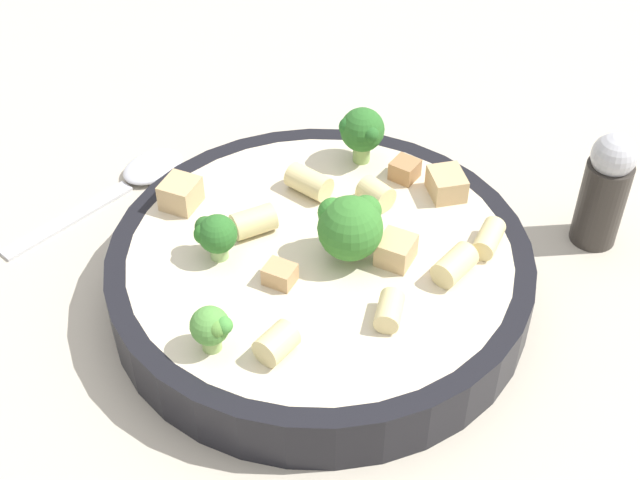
{
  "coord_description": "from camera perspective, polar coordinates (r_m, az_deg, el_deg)",
  "views": [
    {
      "loc": [
        0.1,
        0.39,
        0.41
      ],
      "look_at": [
        0.0,
        0.0,
        0.05
      ],
      "focal_mm": 50.0,
      "sensor_mm": 36.0,
      "label": 1
    }
  ],
  "objects": [
    {
      "name": "pepper_shaker",
      "position": [
        0.62,
        17.77,
        3.11
      ],
      "size": [
        0.03,
        0.03,
        0.09
      ],
      "color": "#332D28",
      "rests_on": "ground_plane"
    },
    {
      "name": "chicken_chunk_2",
      "position": [
        0.54,
        4.88,
        -0.66
      ],
      "size": [
        0.03,
        0.03,
        0.02
      ],
      "primitive_type": "cube",
      "rotation": [
        0.0,
        0.0,
        0.85
      ],
      "color": "tan",
      "rests_on": "pasta_bowl"
    },
    {
      "name": "ground_plane",
      "position": [
        0.58,
        0.0,
        -3.52
      ],
      "size": [
        2.0,
        2.0,
        0.0
      ],
      "primitive_type": "plane",
      "color": "#BCB29E"
    },
    {
      "name": "rigatoni_6",
      "position": [
        0.49,
        -2.8,
        -6.61
      ],
      "size": [
        0.03,
        0.03,
        0.02
      ],
      "primitive_type": "cylinder",
      "rotation": [
        1.57,
        0.0,
        2.22
      ],
      "color": "beige",
      "rests_on": "pasta_bowl"
    },
    {
      "name": "broccoli_floret_3",
      "position": [
        0.49,
        -6.97,
        -5.57
      ],
      "size": [
        0.02,
        0.02,
        0.03
      ],
      "color": "#93B766",
      "rests_on": "pasta_bowl"
    },
    {
      "name": "rigatoni_2",
      "position": [
        0.51,
        4.46,
        -4.53
      ],
      "size": [
        0.02,
        0.03,
        0.01
      ],
      "primitive_type": "cylinder",
      "rotation": [
        1.57,
        0.0,
        2.66
      ],
      "color": "beige",
      "rests_on": "pasta_bowl"
    },
    {
      "name": "chicken_chunk_0",
      "position": [
        0.53,
        -2.58,
        -2.21
      ],
      "size": [
        0.02,
        0.02,
        0.01
      ],
      "primitive_type": "cube",
      "rotation": [
        0.0,
        0.0,
        2.43
      ],
      "color": "tan",
      "rests_on": "pasta_bowl"
    },
    {
      "name": "rigatoni_4",
      "position": [
        0.58,
        3.59,
        2.97
      ],
      "size": [
        0.02,
        0.03,
        0.02
      ],
      "primitive_type": "cylinder",
      "rotation": [
        1.57,
        0.0,
        0.46
      ],
      "color": "beige",
      "rests_on": "pasta_bowl"
    },
    {
      "name": "broccoli_floret_0",
      "position": [
        0.53,
        1.88,
        1.03
      ],
      "size": [
        0.04,
        0.04,
        0.04
      ],
      "color": "#93B766",
      "rests_on": "pasta_bowl"
    },
    {
      "name": "rigatoni_5",
      "position": [
        0.56,
        -4.27,
        1.18
      ],
      "size": [
        0.03,
        0.02,
        0.02
      ],
      "primitive_type": "cylinder",
      "rotation": [
        1.57,
        0.0,
        1.77
      ],
      "color": "beige",
      "rests_on": "pasta_bowl"
    },
    {
      "name": "broccoli_floret_1",
      "position": [
        0.54,
        -6.73,
        0.38
      ],
      "size": [
        0.03,
        0.03,
        0.03
      ],
      "color": "#9EC175",
      "rests_on": "pasta_bowl"
    },
    {
      "name": "rigatoni_3",
      "position": [
        0.54,
        8.61,
        -1.59
      ],
      "size": [
        0.03,
        0.03,
        0.02
      ],
      "primitive_type": "cylinder",
      "rotation": [
        1.57,
        0.0,
        2.18
      ],
      "color": "beige",
      "rests_on": "pasta_bowl"
    },
    {
      "name": "chicken_chunk_4",
      "position": [
        0.59,
        8.11,
        3.58
      ],
      "size": [
        0.02,
        0.03,
        0.02
      ],
      "primitive_type": "cube",
      "rotation": [
        0.0,
        0.0,
        1.53
      ],
      "color": "tan",
      "rests_on": "pasta_bowl"
    },
    {
      "name": "spoon",
      "position": [
        0.67,
        -11.95,
        3.81
      ],
      "size": [
        0.14,
        0.1,
        0.01
      ],
      "color": "silver",
      "rests_on": "ground_plane"
    },
    {
      "name": "rigatoni_1",
      "position": [
        0.59,
        -0.71,
        3.73
      ],
      "size": [
        0.03,
        0.03,
        0.02
      ],
      "primitive_type": "cylinder",
      "rotation": [
        1.57,
        0.0,
        0.64
      ],
      "color": "beige",
      "rests_on": "pasta_bowl"
    },
    {
      "name": "rigatoni_0",
      "position": [
        0.56,
        10.73,
        0.1
      ],
      "size": [
        0.03,
        0.03,
        0.01
      ],
      "primitive_type": "cylinder",
      "rotation": [
        1.57,
        0.0,
        2.44
      ],
      "color": "beige",
      "rests_on": "pasta_bowl"
    },
    {
      "name": "chicken_chunk_3",
      "position": [
        0.61,
        5.45,
        4.5
      ],
      "size": [
        0.02,
        0.02,
        0.01
      ],
      "primitive_type": "cube",
      "rotation": [
        0.0,
        0.0,
        0.71
      ],
      "color": "#A87A4C",
      "rests_on": "pasta_bowl"
    },
    {
      "name": "pasta_bowl",
      "position": [
        0.56,
        0.0,
        -1.95
      ],
      "size": [
        0.26,
        0.26,
        0.04
      ],
      "color": "black",
      "rests_on": "ground_plane"
    },
    {
      "name": "chicken_chunk_1",
      "position": [
        0.59,
        -8.91,
        2.95
      ],
      "size": [
        0.03,
        0.03,
        0.02
      ],
      "primitive_type": "cube",
      "rotation": [
        0.0,
        0.0,
        0.91
      ],
      "color": "tan",
      "rests_on": "pasta_bowl"
    },
    {
      "name": "broccoli_floret_2",
      "position": [
        0.61,
        2.65,
        7.0
      ],
      "size": [
        0.03,
        0.03,
        0.04
      ],
      "color": "#93B766",
      "rests_on": "pasta_bowl"
    }
  ]
}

